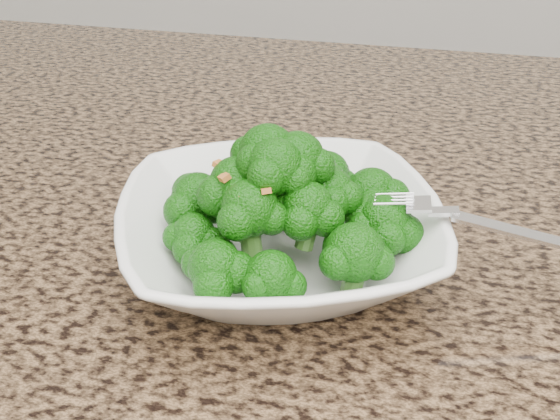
# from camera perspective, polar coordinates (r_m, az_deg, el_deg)

# --- Properties ---
(granite_counter) EXTENTS (1.64, 1.04, 0.03)m
(granite_counter) POSITION_cam_1_polar(r_m,az_deg,el_deg) (0.57, 6.28, -3.34)
(granite_counter) COLOR brown
(granite_counter) RESTS_ON cabinet
(bowl) EXTENTS (0.29, 0.29, 0.06)m
(bowl) POSITION_cam_1_polar(r_m,az_deg,el_deg) (0.50, 0.00, -2.16)
(bowl) COLOR white
(bowl) RESTS_ON granite_counter
(broccoli_pile) EXTENTS (0.20, 0.20, 0.07)m
(broccoli_pile) POSITION_cam_1_polar(r_m,az_deg,el_deg) (0.47, 0.00, 4.31)
(broccoli_pile) COLOR #14600B
(broccoli_pile) RESTS_ON bowl
(garlic_topping) EXTENTS (0.12, 0.12, 0.01)m
(garlic_topping) POSITION_cam_1_polar(r_m,az_deg,el_deg) (0.46, 0.00, 8.59)
(garlic_topping) COLOR orange
(garlic_topping) RESTS_ON broccoli_pile
(fork) EXTENTS (0.17, 0.04, 0.01)m
(fork) POSITION_cam_1_polar(r_m,az_deg,el_deg) (0.48, 13.59, -0.19)
(fork) COLOR silver
(fork) RESTS_ON bowl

